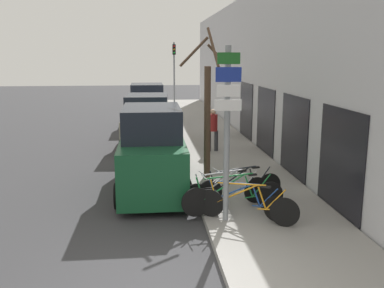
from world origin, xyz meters
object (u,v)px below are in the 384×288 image
Objects in this scene: parked_car_1 at (148,123)px; pedestrian_near at (213,127)px; signpost at (227,128)px; bicycle_0 at (246,205)px; bicycle_1 at (242,202)px; bicycle_2 at (234,197)px; parked_car_2 at (147,107)px; street_tree at (207,113)px; traffic_light at (174,68)px; bicycle_3 at (227,191)px; bicycle_4 at (240,187)px; parked_car_0 at (152,153)px.

pedestrian_near is at bearing -31.47° from parked_car_1.
parked_car_1 is 3.05m from pedestrian_near.
signpost is 1.77m from bicycle_0.
bicycle_1 is 0.29m from bicycle_2.
pedestrian_near is (2.50, -7.28, 0.03)m from parked_car_2.
traffic_light is at bearing 90.10° from street_tree.
bicycle_3 is 0.98× the size of bicycle_4.
bicycle_2 is 1.10× the size of bicycle_4.
signpost is at bearing 139.58° from bicycle_1.
pedestrian_near is (0.61, 6.27, 0.56)m from bicycle_3.
signpost is at bearing -60.03° from parked_car_0.
parked_car_1 reaches higher than bicycle_3.
bicycle_4 is at bearing -88.14° from traffic_light.
traffic_light is (1.63, 15.64, 1.93)m from parked_car_0.
parked_car_2 is at bearing 37.54° from bicycle_1.
traffic_light reaches higher than parked_car_1.
signpost is 3.44m from parked_car_0.
parked_car_2 is 0.98× the size of traffic_light.
bicycle_2 is (-0.15, 0.24, 0.05)m from bicycle_1.
parked_car_2 is 4.83m from traffic_light.
parked_car_2 is (-1.89, 13.55, 0.53)m from bicycle_3.
bicycle_3 is 6.33m from pedestrian_near.
parked_car_2 reaches higher than bicycle_4.
bicycle_3 is 3.06m from street_tree.
bicycle_0 is at bearing -55.03° from parked_car_0.
street_tree reaches higher than parked_car_1.
parked_car_2 is at bearing -0.44° from bicycle_2.
parked_car_1 is (-1.97, 8.47, 0.45)m from bicycle_2.
bicycle_3 is 1.35× the size of pedestrian_near.
parked_car_0 is at bearing -158.25° from street_tree.
parked_car_2 is (-2.12, 14.26, 0.56)m from bicycle_1.
bicycle_4 is at bearing -70.01° from parked_car_1.
street_tree is at bearing -4.70° from bicycle_2.
parked_car_0 is (-1.60, 2.82, -1.14)m from signpost.
bicycle_4 is 2.79m from parked_car_0.
pedestrian_near is (0.35, 7.28, 0.57)m from bicycle_0.
traffic_light is (1.74, 9.59, 2.03)m from parked_car_1.
traffic_light is at bearing -12.59° from bicycle_4.
parked_car_0 is at bearing -95.95° from traffic_light.
bicycle_3 is 0.50× the size of traffic_light.
bicycle_3 is 0.50× the size of street_tree.
pedestrian_near is at bearing 83.67° from signpost.
bicycle_4 is (0.33, 0.79, -0.02)m from bicycle_2.
bicycle_2 is 18.24m from traffic_light.
bicycle_0 is 0.57m from bicycle_2.
bicycle_3 is at bearing 46.83° from bicycle_1.
bicycle_1 is at bearing -52.59° from parked_car_0.
parked_car_2 is (-2.30, 13.22, 0.54)m from bicycle_4.
parked_car_2 is at bearing 99.21° from street_tree.
pedestrian_near is 11.52m from traffic_light.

